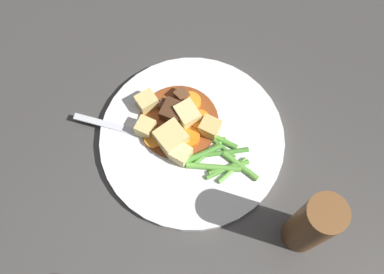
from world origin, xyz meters
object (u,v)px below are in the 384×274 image
(carrot_slice_3, at_px, (200,121))
(fork, at_px, (133,131))
(carrot_slice_1, at_px, (191,102))
(potato_chunk_5, at_px, (210,128))
(pepper_mill, at_px, (312,225))
(meat_chunk_1, at_px, (182,96))
(carrot_slice_2, at_px, (191,140))
(carrot_slice_0, at_px, (154,139))
(carrot_slice_4, at_px, (173,130))
(potato_chunk_1, at_px, (181,154))
(meat_chunk_0, at_px, (167,106))
(potato_chunk_3, at_px, (187,115))
(potato_chunk_0, at_px, (146,128))
(dinner_plate, at_px, (192,139))
(meat_chunk_2, at_px, (172,112))
(potato_chunk_4, at_px, (147,102))
(potato_chunk_2, at_px, (171,138))

(carrot_slice_3, relative_size, fork, 0.20)
(carrot_slice_1, height_order, potato_chunk_5, potato_chunk_5)
(pepper_mill, bearing_deg, meat_chunk_1, -0.54)
(carrot_slice_2, height_order, meat_chunk_1, meat_chunk_1)
(carrot_slice_0, height_order, carrot_slice_4, same)
(carrot_slice_1, height_order, potato_chunk_1, potato_chunk_1)
(potato_chunk_5, bearing_deg, carrot_slice_0, 60.96)
(meat_chunk_0, xyz_separation_m, fork, (0.00, 0.06, -0.01))
(carrot_slice_4, distance_m, meat_chunk_1, 0.06)
(potato_chunk_3, bearing_deg, carrot_slice_3, -144.87)
(carrot_slice_3, bearing_deg, potato_chunk_3, 35.13)
(carrot_slice_0, height_order, potato_chunk_0, potato_chunk_0)
(dinner_plate, height_order, potato_chunk_0, potato_chunk_0)
(carrot_slice_1, height_order, meat_chunk_2, meat_chunk_2)
(potato_chunk_1, relative_size, potato_chunk_4, 0.93)
(dinner_plate, distance_m, meat_chunk_2, 0.05)
(meat_chunk_0, bearing_deg, carrot_slice_4, 154.20)
(fork, bearing_deg, carrot_slice_2, -138.98)
(carrot_slice_0, xyz_separation_m, carrot_slice_2, (-0.04, -0.04, 0.00))
(carrot_slice_2, bearing_deg, potato_chunk_5, -98.39)
(meat_chunk_0, bearing_deg, carrot_slice_2, 175.37)
(meat_chunk_2, xyz_separation_m, pepper_mill, (-0.25, -0.03, 0.05))
(dinner_plate, height_order, meat_chunk_1, meat_chunk_1)
(potato_chunk_3, height_order, potato_chunk_5, potato_chunk_3)
(dinner_plate, height_order, carrot_slice_2, carrot_slice_2)
(dinner_plate, height_order, potato_chunk_1, potato_chunk_1)
(carrot_slice_4, distance_m, potato_chunk_3, 0.03)
(potato_chunk_2, xyz_separation_m, meat_chunk_0, (0.05, -0.03, -0.01))
(potato_chunk_2, bearing_deg, potato_chunk_4, -6.94)
(potato_chunk_2, height_order, potato_chunk_4, potato_chunk_2)
(potato_chunk_0, relative_size, potato_chunk_4, 0.91)
(potato_chunk_2, xyz_separation_m, fork, (0.05, 0.04, -0.01))
(carrot_slice_1, distance_m, potato_chunk_3, 0.03)
(meat_chunk_0, height_order, meat_chunk_1, meat_chunk_1)
(carrot_slice_0, height_order, carrot_slice_2, carrot_slice_2)
(potato_chunk_3, height_order, meat_chunk_2, potato_chunk_3)
(potato_chunk_0, height_order, potato_chunk_3, potato_chunk_3)
(meat_chunk_0, xyz_separation_m, meat_chunk_2, (-0.01, 0.00, 0.00))
(meat_chunk_0, xyz_separation_m, pepper_mill, (-0.27, -0.03, 0.05))
(carrot_slice_1, bearing_deg, potato_chunk_4, 52.20)
(meat_chunk_1, distance_m, pepper_mill, 0.27)
(carrot_slice_1, xyz_separation_m, potato_chunk_1, (-0.06, 0.07, 0.01))
(carrot_slice_4, xyz_separation_m, potato_chunk_5, (-0.03, -0.04, 0.01))
(carrot_slice_0, relative_size, potato_chunk_5, 1.03)
(potato_chunk_1, height_order, fork, potato_chunk_1)
(carrot_slice_0, relative_size, potato_chunk_3, 0.82)
(potato_chunk_4, distance_m, potato_chunk_5, 0.10)
(potato_chunk_2, bearing_deg, meat_chunk_2, -40.25)
(dinner_plate, height_order, carrot_slice_1, carrot_slice_1)
(potato_chunk_1, relative_size, pepper_mill, 0.18)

